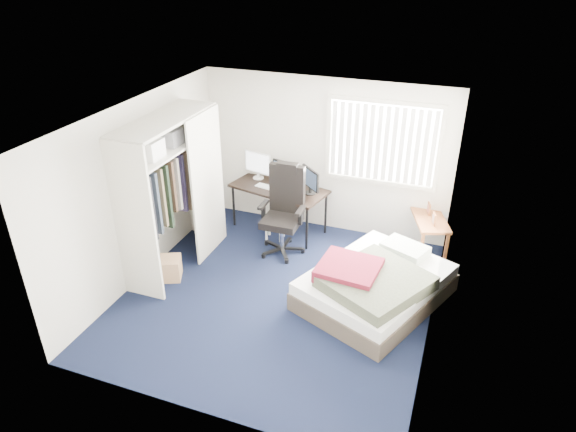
# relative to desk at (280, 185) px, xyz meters

# --- Properties ---
(ground) EXTENTS (4.20, 4.20, 0.00)m
(ground) POSITION_rel_desk_xyz_m (0.63, -1.75, -0.79)
(ground) COLOR black
(ground) RESTS_ON ground
(room_shell) EXTENTS (4.20, 4.20, 4.20)m
(room_shell) POSITION_rel_desk_xyz_m (0.63, -1.75, 0.72)
(room_shell) COLOR silver
(room_shell) RESTS_ON ground
(window_assembly) EXTENTS (1.72, 0.09, 1.32)m
(window_assembly) POSITION_rel_desk_xyz_m (1.53, 0.29, 0.81)
(window_assembly) COLOR white
(window_assembly) RESTS_ON ground
(closet) EXTENTS (0.64, 1.84, 2.22)m
(closet) POSITION_rel_desk_xyz_m (-1.04, -1.49, 0.56)
(closet) COLOR beige
(closet) RESTS_ON ground
(desk) EXTENTS (1.66, 1.04, 1.22)m
(desk) POSITION_rel_desk_xyz_m (0.00, 0.00, 0.00)
(desk) COLOR black
(desk) RESTS_ON ground
(office_chair) EXTENTS (0.67, 0.66, 1.39)m
(office_chair) POSITION_rel_desk_xyz_m (0.29, -0.60, -0.25)
(office_chair) COLOR black
(office_chair) RESTS_ON ground
(footstool) EXTENTS (0.34, 0.28, 0.26)m
(footstool) POSITION_rel_desk_xyz_m (0.04, -0.34, -0.59)
(footstool) COLOR white
(footstool) RESTS_ON ground
(nightstand) EXTENTS (0.70, 0.97, 0.78)m
(nightstand) POSITION_rel_desk_xyz_m (2.38, 0.06, -0.25)
(nightstand) COLOR brown
(nightstand) RESTS_ON ground
(bed) EXTENTS (2.07, 2.32, 0.63)m
(bed) POSITION_rel_desk_xyz_m (1.88, -1.43, -0.51)
(bed) COLOR #433930
(bed) RESTS_ON ground
(pine_box) EXTENTS (0.51, 0.46, 0.32)m
(pine_box) POSITION_rel_desk_xyz_m (-1.02, -1.91, -0.63)
(pine_box) COLOR tan
(pine_box) RESTS_ON ground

